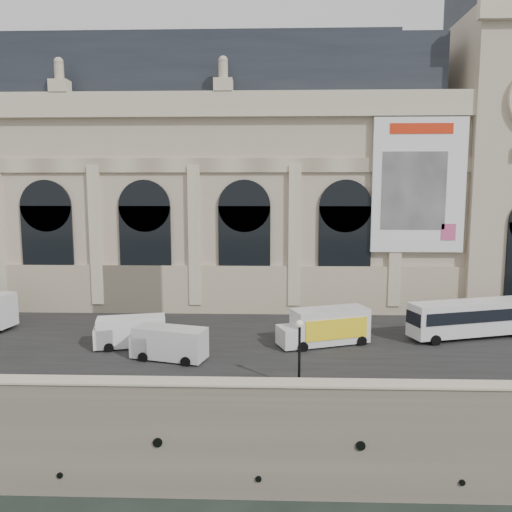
{
  "coord_description": "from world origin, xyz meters",
  "views": [
    {
      "loc": [
        8.73,
        -27.79,
        18.38
      ],
      "look_at": [
        7.16,
        22.0,
        11.97
      ],
      "focal_mm": 35.0,
      "sensor_mm": 36.0,
      "label": 1
    }
  ],
  "objects_px": {
    "van_c": "(127,332)",
    "lamp_right": "(299,355)",
    "van_b": "(166,343)",
    "box_truck": "(325,327)",
    "bus_right": "(470,318)"
  },
  "relations": [
    {
      "from": "van_b",
      "to": "box_truck",
      "type": "xyz_separation_m",
      "value": [
        12.18,
        3.96,
        0.25
      ]
    },
    {
      "from": "van_b",
      "to": "lamp_right",
      "type": "bearing_deg",
      "value": -28.94
    },
    {
      "from": "van_c",
      "to": "box_truck",
      "type": "relative_size",
      "value": 0.75
    },
    {
      "from": "bus_right",
      "to": "lamp_right",
      "type": "bearing_deg",
      "value": -142.81
    },
    {
      "from": "van_b",
      "to": "box_truck",
      "type": "bearing_deg",
      "value": 18.0
    },
    {
      "from": "box_truck",
      "to": "lamp_right",
      "type": "xyz_separation_m",
      "value": [
        -2.62,
        -9.24,
        0.73
      ]
    },
    {
      "from": "van_c",
      "to": "box_truck",
      "type": "distance_m",
      "value": 15.97
    },
    {
      "from": "van_c",
      "to": "box_truck",
      "type": "xyz_separation_m",
      "value": [
        15.93,
        1.15,
        0.25
      ]
    },
    {
      "from": "van_b",
      "to": "van_c",
      "type": "height_order",
      "value": "van_b"
    },
    {
      "from": "van_c",
      "to": "bus_right",
      "type": "bearing_deg",
      "value": 6.77
    },
    {
      "from": "bus_right",
      "to": "box_truck",
      "type": "xyz_separation_m",
      "value": [
        -12.5,
        -2.23,
        -0.31
      ]
    },
    {
      "from": "bus_right",
      "to": "van_b",
      "type": "distance_m",
      "value": 25.45
    },
    {
      "from": "van_c",
      "to": "lamp_right",
      "type": "bearing_deg",
      "value": -31.31
    },
    {
      "from": "box_truck",
      "to": "lamp_right",
      "type": "distance_m",
      "value": 9.64
    },
    {
      "from": "bus_right",
      "to": "van_c",
      "type": "distance_m",
      "value": 28.63
    }
  ]
}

